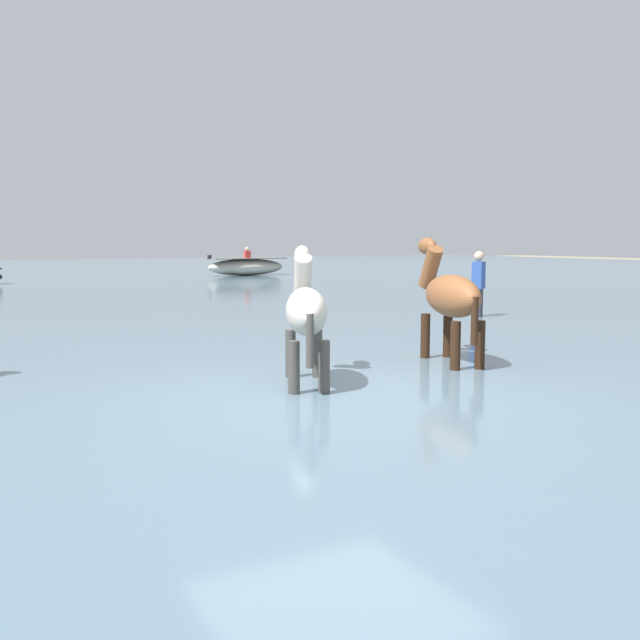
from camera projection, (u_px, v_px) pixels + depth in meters
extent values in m
plane|color=gray|center=(335.00, 429.00, 7.12)|extent=(120.00, 120.00, 0.00)
cube|color=slate|center=(112.00, 318.00, 15.86)|extent=(90.00, 90.00, 0.31)
ellipsoid|color=beige|center=(306.00, 311.00, 7.62)|extent=(0.90, 1.32, 0.50)
cylinder|color=#45423C|center=(291.00, 367.00, 8.12)|extent=(0.12, 0.12, 0.85)
cylinder|color=#45423C|center=(317.00, 367.00, 8.14)|extent=(0.12, 0.12, 0.85)
cylinder|color=#45423C|center=(294.00, 383.00, 7.25)|extent=(0.12, 0.12, 0.85)
cylinder|color=#45423C|center=(324.00, 382.00, 7.27)|extent=(0.12, 0.12, 0.85)
cylinder|color=beige|center=(303.00, 278.00, 8.24)|extent=(0.37, 0.50, 0.58)
ellipsoid|color=beige|center=(302.00, 255.00, 8.33)|extent=(0.34, 0.47, 0.22)
cylinder|color=#45423C|center=(310.00, 341.00, 7.05)|extent=(0.08, 0.08, 0.54)
ellipsoid|color=brown|center=(452.00, 296.00, 8.97)|extent=(0.76, 1.39, 0.53)
cylinder|color=black|center=(425.00, 348.00, 9.46)|extent=(0.12, 0.12, 0.90)
cylinder|color=black|center=(447.00, 347.00, 9.53)|extent=(0.12, 0.12, 0.90)
cylinder|color=black|center=(455.00, 359.00, 8.57)|extent=(0.12, 0.12, 0.90)
cylinder|color=black|center=(480.00, 358.00, 8.64)|extent=(0.12, 0.12, 0.90)
cylinder|color=brown|center=(431.00, 267.00, 9.60)|extent=(0.32, 0.52, 0.61)
ellipsoid|color=brown|center=(427.00, 246.00, 9.70)|extent=(0.29, 0.49, 0.23)
cylinder|color=black|center=(475.00, 321.00, 8.39)|extent=(0.08, 0.08, 0.57)
ellipsoid|color=#B2AD9E|center=(246.00, 267.00, 31.43)|extent=(3.65, 1.58, 0.72)
cube|color=slate|center=(246.00, 258.00, 31.39)|extent=(3.50, 1.51, 0.04)
cube|color=black|center=(209.00, 257.00, 30.47)|extent=(0.13, 0.17, 0.18)
cube|color=red|center=(247.00, 254.00, 31.25)|extent=(0.27, 0.20, 0.30)
sphere|color=beige|center=(247.00, 249.00, 31.23)|extent=(0.18, 0.18, 0.18)
cylinder|color=#383842|center=(478.00, 310.00, 14.54)|extent=(0.20, 0.20, 0.88)
cube|color=#3356A8|center=(479.00, 275.00, 14.46)|extent=(0.38, 0.35, 0.54)
sphere|color=beige|center=(479.00, 256.00, 14.42)|extent=(0.20, 0.20, 0.20)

